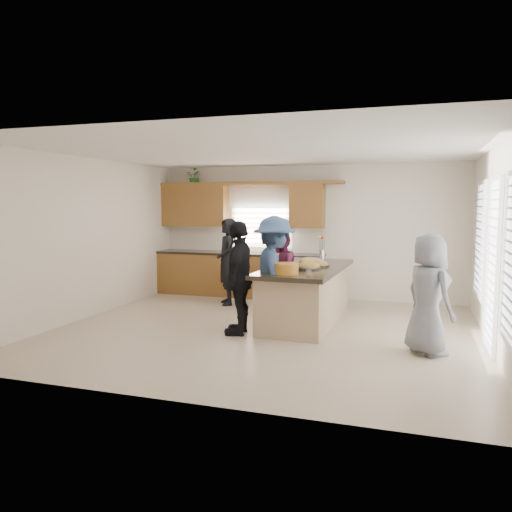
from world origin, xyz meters
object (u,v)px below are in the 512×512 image
(woman_left_mid, at_px, (281,272))
(woman_left_back, at_px, (227,262))
(woman_left_front, at_px, (239,278))
(salad_bowl, at_px, (287,268))
(woman_right_front, at_px, (428,294))
(island, at_px, (306,296))
(woman_right_back, at_px, (274,274))

(woman_left_mid, bearing_deg, woman_left_back, -110.64)
(woman_left_mid, xyz_separation_m, woman_left_front, (-0.21, -1.61, 0.11))
(woman_left_mid, distance_m, woman_left_front, 1.63)
(salad_bowl, xyz_separation_m, woman_right_front, (2.01, -0.28, -0.24))
(woman_right_front, bearing_deg, salad_bowl, 43.97)
(island, height_order, salad_bowl, salad_bowl)
(woman_right_back, bearing_deg, woman_left_mid, -19.18)
(woman_left_back, xyz_separation_m, woman_right_front, (3.73, -2.24, -0.05))
(woman_left_back, relative_size, woman_left_front, 0.98)
(woman_right_front, bearing_deg, woman_right_back, 38.53)
(woman_left_front, bearing_deg, woman_left_mid, 165.10)
(woman_left_back, distance_m, woman_right_front, 4.35)
(woman_left_mid, height_order, woman_right_front, woman_right_front)
(woman_left_back, xyz_separation_m, woman_left_front, (1.00, -2.03, 0.02))
(island, xyz_separation_m, woman_right_back, (-0.35, -0.72, 0.45))
(woman_left_front, bearing_deg, woman_right_front, 78.22)
(salad_bowl, bearing_deg, woman_right_back, 135.23)
(salad_bowl, relative_size, woman_left_front, 0.20)
(woman_left_front, relative_size, woman_right_front, 1.08)
(salad_bowl, height_order, woman_right_front, woman_right_front)
(woman_left_back, bearing_deg, woman_left_front, -4.99)
(woman_right_back, bearing_deg, woman_left_front, 95.14)
(woman_right_back, xyz_separation_m, woman_right_front, (2.27, -0.54, -0.10))
(island, xyz_separation_m, woman_left_mid, (-0.60, 0.56, 0.31))
(island, height_order, woman_left_back, woman_left_back)
(island, relative_size, woman_left_back, 1.60)
(salad_bowl, distance_m, woman_right_front, 2.04)
(salad_bowl, distance_m, woman_left_front, 0.75)
(woman_left_back, relative_size, woman_left_mid, 1.13)
(woman_left_front, xyz_separation_m, woman_right_back, (0.46, 0.33, 0.04))
(island, height_order, woman_left_mid, woman_left_mid)
(woman_left_front, height_order, woman_right_back, woman_right_back)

